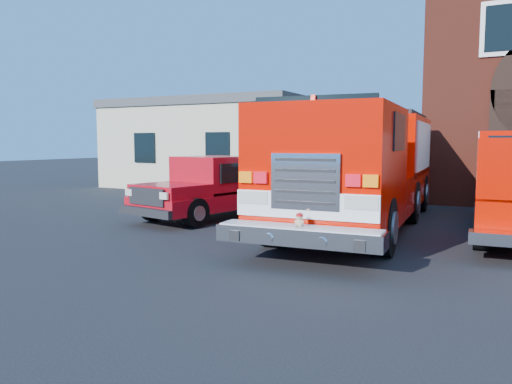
% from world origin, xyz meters
% --- Properties ---
extents(ground, '(100.00, 100.00, 0.00)m').
position_xyz_m(ground, '(0.00, 0.00, 0.00)').
color(ground, black).
rests_on(ground, ground).
extents(side_building, '(10.20, 8.20, 4.35)m').
position_xyz_m(side_building, '(-9.00, 13.00, 2.20)').
color(side_building, beige).
rests_on(side_building, ground).
extents(fire_engine, '(3.38, 10.38, 3.16)m').
position_xyz_m(fire_engine, '(0.84, 3.43, 1.63)').
color(fire_engine, black).
rests_on(fire_engine, ground).
extents(pickup_truck, '(3.22, 5.93, 1.84)m').
position_xyz_m(pickup_truck, '(-3.44, 3.15, 0.87)').
color(pickup_truck, black).
rests_on(pickup_truck, ground).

